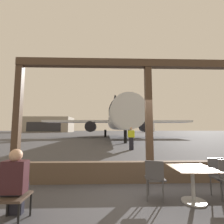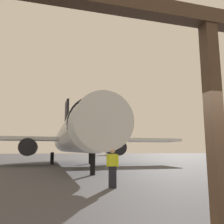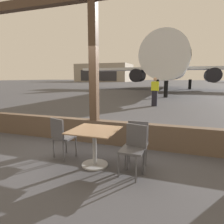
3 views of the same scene
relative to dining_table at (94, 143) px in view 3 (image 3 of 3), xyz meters
name	(u,v)px [view 3 (image 3 of 3)]	position (x,y,z in m)	size (l,w,h in m)	color
ground_plane	(172,86)	(-0.60, 41.35, -0.46)	(220.00, 220.00, 0.00)	#424247
window_frame	(94,92)	(-0.60, 1.35, 0.91)	(8.30, 0.24, 3.82)	brown
dining_table	(94,143)	(0.00, 0.00, 0.00)	(0.89, 0.89, 0.73)	#8C6B4C
cafe_chair_window_left	(134,145)	(0.81, -0.10, 0.08)	(0.46, 0.46, 0.90)	#4C4C51
cafe_chair_window_right	(61,134)	(-0.82, 0.10, 0.07)	(0.49, 0.49, 0.89)	#4C4C51
cafe_chair_aisle_left	(137,140)	(0.79, 0.26, 0.07)	(0.41, 0.41, 0.88)	#4C4C51
airplane	(173,66)	(0.19, 26.36, 2.87)	(27.91, 30.24, 10.22)	silver
ground_crew_worker	(155,91)	(-0.02, 9.01, 0.44)	(0.50, 0.33, 1.74)	black
distant_hangar	(104,73)	(-32.54, 83.51, 3.41)	(23.49, 14.70, 7.74)	#9E9384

